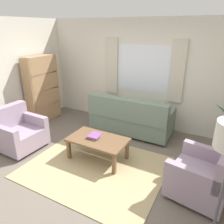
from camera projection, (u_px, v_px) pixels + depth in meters
ground_plane at (95, 167)px, 3.89m from camera, size 6.24×6.24×0.00m
wall_back at (143, 74)px, 5.26m from camera, size 5.32×0.12×2.60m
window_with_curtains at (143, 69)px, 5.13m from camera, size 1.98×0.07×1.40m
area_rug at (95, 167)px, 3.89m from camera, size 2.41×1.95×0.01m
couch at (130, 119)px, 5.05m from camera, size 1.90×0.82×0.92m
armchair_left at (18, 132)px, 4.43m from camera, size 0.85×0.87×0.88m
armchair_right at (205, 176)px, 3.12m from camera, size 0.94×0.96×0.88m
coffee_table at (98, 141)px, 4.02m from camera, size 1.10×0.64×0.44m
book_stack_on_table at (95, 136)px, 4.04m from camera, size 0.24×0.28×0.05m
bookshelf at (44, 88)px, 5.60m from camera, size 0.30×0.94×1.72m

